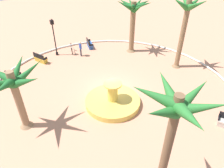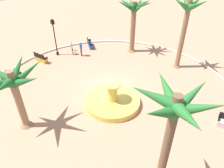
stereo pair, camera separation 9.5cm
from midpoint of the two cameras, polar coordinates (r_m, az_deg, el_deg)
name	(u,v)px [view 1 (the left image)]	position (r m, az deg, el deg)	size (l,w,h in m)	color
ground_plane	(112,90)	(17.88, -0.22, -1.60)	(80.00, 80.00, 0.00)	tan
plaza_curb	(112,89)	(17.82, -0.22, -1.34)	(21.07, 21.07, 0.20)	silver
fountain	(113,101)	(16.21, 0.01, -4.71)	(4.27, 4.27, 1.97)	gold
palm_tree_near_fountain	(133,14)	(23.05, 5.71, 18.66)	(3.75, 3.68, 5.80)	brown
palm_tree_by_curb	(14,85)	(13.83, -25.67, -0.37)	(4.28, 3.96, 4.67)	#8E6B4C
palm_tree_mid_plaza	(186,19)	(20.38, 19.51, 16.52)	(3.18, 3.03, 6.79)	brown
palm_tree_far_side	(174,120)	(8.52, 16.35, -9.41)	(3.51, 3.48, 6.34)	brown
bench_west	(90,45)	(25.40, -6.28, 10.75)	(1.02, 1.67, 1.00)	#335BA8
bench_north	(16,77)	(20.97, -25.16, 1.87)	(1.45, 1.52, 1.00)	#335BA8
bench_southeast	(41,59)	(23.23, -19.19, 6.54)	(0.99, 1.68, 1.00)	gold
lamppost	(54,35)	(23.44, -15.85, 12.98)	(0.32, 0.32, 4.10)	black
bicycle_red_frame	(72,49)	(24.49, -11.19, 9.43)	(0.75, 1.61, 0.94)	black
person_cyclist_helmet	(80,48)	(23.22, -8.81, 9.77)	(0.28, 0.52, 1.68)	#33333D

